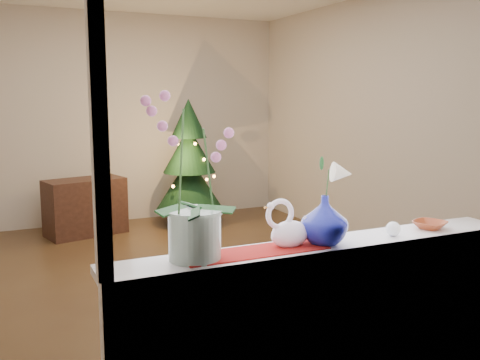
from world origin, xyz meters
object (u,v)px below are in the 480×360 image
object	(u,v)px
swan	(290,224)
blue_vase	(325,216)
amber_dish	(430,225)
xmas_tree	(189,162)
side_table	(85,207)
orchid_pot	(194,177)
paperweight	(393,229)

from	to	relation	value
swan	blue_vase	world-z (taller)	blue_vase
blue_vase	amber_dish	size ratio (longest dim) A/B	1.86
swan	xmas_tree	size ratio (longest dim) A/B	0.16
swan	side_table	size ratio (longest dim) A/B	0.29
amber_dish	xmas_tree	size ratio (longest dim) A/B	0.09
blue_vase	swan	bearing A→B (deg)	171.54
orchid_pot	amber_dish	size ratio (longest dim) A/B	4.97
orchid_pot	side_table	world-z (taller)	orchid_pot
swan	blue_vase	bearing A→B (deg)	-10.47
amber_dish	side_table	world-z (taller)	amber_dish
paperweight	orchid_pot	bearing A→B (deg)	177.33
xmas_tree	side_table	bearing A→B (deg)	179.90
paperweight	xmas_tree	world-z (taller)	xmas_tree
orchid_pot	xmas_tree	xyz separation A→B (m)	(1.47, 4.28, -0.48)
paperweight	side_table	size ratio (longest dim) A/B	0.08
paperweight	xmas_tree	distance (m)	4.35
xmas_tree	side_table	distance (m)	1.39
paperweight	side_table	bearing A→B (deg)	101.73
paperweight	amber_dish	size ratio (longest dim) A/B	0.51
orchid_pot	swan	size ratio (longest dim) A/B	2.78
amber_dish	side_table	size ratio (longest dim) A/B	0.16
paperweight	amber_dish	world-z (taller)	paperweight
side_table	amber_dish	bearing A→B (deg)	-88.62
swan	amber_dish	distance (m)	0.87
blue_vase	paperweight	world-z (taller)	blue_vase
blue_vase	paperweight	distance (m)	0.42
swan	blue_vase	xyz separation A→B (m)	(0.18, -0.03, 0.03)
orchid_pot	xmas_tree	size ratio (longest dim) A/B	0.46
paperweight	side_table	xyz separation A→B (m)	(-0.90, 4.33, -0.62)
blue_vase	xmas_tree	bearing A→B (deg)	79.24
swan	paperweight	world-z (taller)	swan
xmas_tree	orchid_pot	bearing A→B (deg)	-109.01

